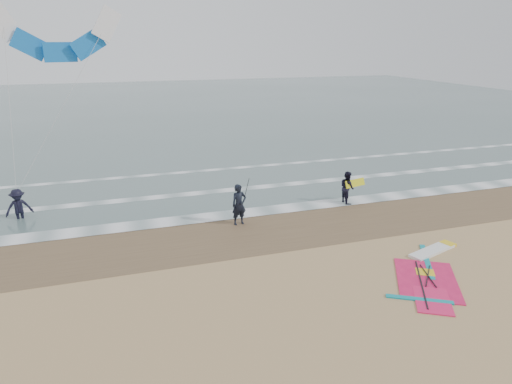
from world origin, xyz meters
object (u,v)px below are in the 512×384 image
object	(u,v)px
person_wading	(18,201)
surf_kite	(58,38)
person_walking	(347,187)
windsurf_rig	(430,271)
person_standing	(239,205)

from	to	relation	value
person_wading	surf_kite	distance (m)	8.10
person_walking	person_wading	bearing A→B (deg)	77.80
person_walking	person_wading	world-z (taller)	person_wading
windsurf_rig	person_walking	distance (m)	7.88
person_walking	windsurf_rig	bearing A→B (deg)	172.04
person_wading	surf_kite	bearing A→B (deg)	23.54
windsurf_rig	surf_kite	size ratio (longest dim) A/B	0.59
person_wading	surf_kite	size ratio (longest dim) A/B	0.22
windsurf_rig	person_walking	bearing A→B (deg)	84.73
windsurf_rig	person_wading	xyz separation A→B (m)	(-15.43, 10.50, 0.91)
windsurf_rig	surf_kite	distance (m)	19.81
surf_kite	windsurf_rig	bearing A→B (deg)	-44.42
person_standing	person_walking	xyz separation A→B (m)	(6.23, 1.10, -0.11)
person_standing	surf_kite	size ratio (longest dim) A/B	0.23
person_standing	person_walking	size ratio (longest dim) A/B	1.12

